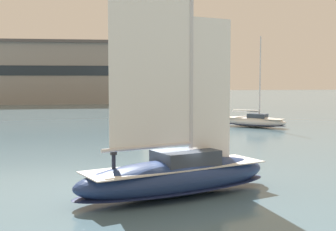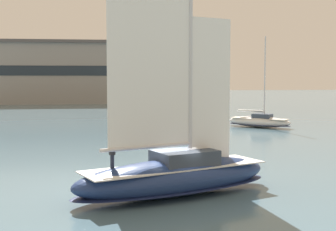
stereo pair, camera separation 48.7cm
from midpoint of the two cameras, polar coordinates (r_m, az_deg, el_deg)
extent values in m
plane|color=slate|center=(25.44, 1.46, -9.69)|extent=(400.00, 400.00, 0.00)
cube|color=gray|center=(117.38, -11.85, 4.99)|extent=(37.97, 12.51, 14.31)
cube|color=#1E2833|center=(111.08, -12.10, 5.38)|extent=(34.17, 0.10, 2.29)
cube|color=#514C4C|center=(117.67, -11.91, 8.65)|extent=(39.17, 13.71, 0.70)
cylinder|color=brown|center=(116.58, 2.86, 3.41)|extent=(0.60, 0.60, 7.51)
ellipsoid|color=#285B2D|center=(116.61, 2.87, 6.37)|extent=(6.75, 6.75, 8.26)
ellipsoid|color=navy|center=(25.22, 1.46, -7.52)|extent=(11.94, 7.41, 1.97)
ellipsoid|color=#19234C|center=(25.34, 1.46, -8.72)|extent=(12.06, 7.48, 0.24)
cube|color=silver|center=(25.10, 1.46, -6.25)|extent=(10.46, 6.40, 0.06)
cube|color=#333D4C|center=(25.32, 2.59, -5.15)|extent=(3.86, 3.33, 0.81)
cylinder|color=silver|center=(25.27, 3.32, 10.37)|extent=(0.23, 0.23, 14.47)
cylinder|color=silver|center=(24.08, -1.95, -3.85)|extent=(4.89, 2.17, 0.20)
cube|color=white|center=(24.03, -1.54, 10.32)|extent=(4.44, 1.86, 11.87)
cube|color=white|center=(25.93, 5.83, 3.00)|extent=(2.36, 0.99, 7.96)
cylinder|color=#232838|center=(23.77, -6.23, -5.77)|extent=(0.26, 0.26, 0.85)
cylinder|color=#262628|center=(23.65, -6.24, -3.99)|extent=(0.44, 0.44, 0.65)
sphere|color=tan|center=(23.59, -6.25, -2.92)|extent=(0.24, 0.24, 0.24)
ellipsoid|color=silver|center=(60.40, 11.27, -0.74)|extent=(7.77, 7.04, 1.40)
ellipsoid|color=#19234C|center=(60.43, 11.27, -1.11)|extent=(7.85, 7.11, 0.17)
cube|color=beige|center=(60.36, 11.28, -0.35)|extent=(6.78, 6.13, 0.06)
cube|color=#333D4C|center=(60.19, 11.65, -0.07)|extent=(2.80, 2.71, 0.58)
cylinder|color=silver|center=(59.90, 11.94, 4.54)|extent=(0.16, 0.16, 10.27)
cylinder|color=silver|center=(60.73, 10.24, 0.50)|extent=(2.92, 2.48, 0.14)
cylinder|color=white|center=(60.73, 10.24, 0.59)|extent=(2.69, 2.31, 0.22)
camera|label=1|loc=(0.24, -89.50, 0.04)|focal=50.00mm
camera|label=2|loc=(0.24, 90.50, -0.04)|focal=50.00mm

